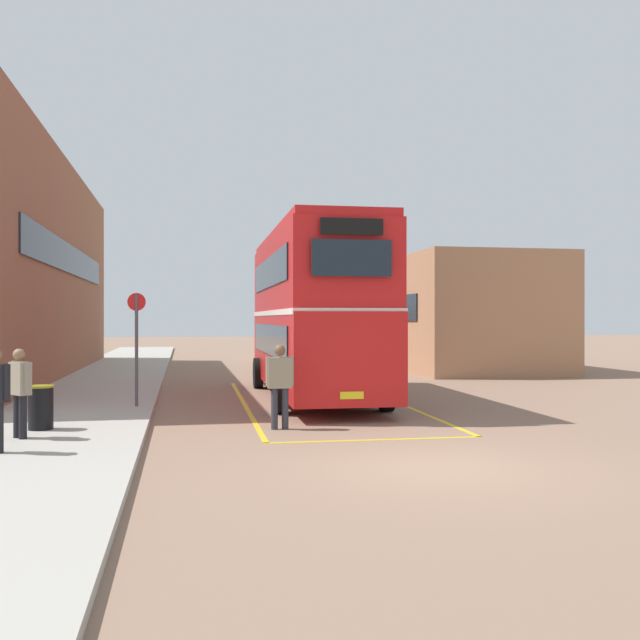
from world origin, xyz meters
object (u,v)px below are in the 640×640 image
object	(u,v)px
bus_stop_sign	(137,338)
single_deck_bus	(286,330)
double_decker_bus	(313,311)
pedestrian_waiting_near	(20,387)
litter_bin	(41,407)
pedestrian_boarding	(280,380)

from	to	relation	value
bus_stop_sign	single_deck_bus	bearing A→B (deg)	73.20
double_decker_bus	pedestrian_waiting_near	size ratio (longest dim) A/B	6.55
double_decker_bus	single_deck_bus	size ratio (longest dim) A/B	1.16
bus_stop_sign	litter_bin	bearing A→B (deg)	-114.58
pedestrian_waiting_near	pedestrian_boarding	bearing A→B (deg)	12.49
double_decker_bus	litter_bin	xyz separation A→B (m)	(-6.39, -5.66, -1.94)
single_deck_bus	pedestrian_waiting_near	world-z (taller)	single_deck_bus
double_decker_bus	single_deck_bus	distance (m)	21.09
double_decker_bus	bus_stop_sign	size ratio (longest dim) A/B	3.79
pedestrian_boarding	single_deck_bus	bearing A→B (deg)	81.65
single_deck_bus	bus_stop_sign	xyz separation A→B (m)	(-6.99, -23.15, 0.17)
double_decker_bus	bus_stop_sign	bearing A→B (deg)	-155.53
single_deck_bus	bus_stop_sign	size ratio (longest dim) A/B	3.27
double_decker_bus	litter_bin	size ratio (longest dim) A/B	12.34
pedestrian_boarding	pedestrian_waiting_near	xyz separation A→B (m)	(-4.84, -1.07, 0.04)
double_decker_bus	litter_bin	world-z (taller)	double_decker_bus
pedestrian_waiting_near	litter_bin	size ratio (longest dim) A/B	1.89
single_deck_bus	bus_stop_sign	world-z (taller)	single_deck_bus
single_deck_bus	litter_bin	distance (m)	27.99
pedestrian_waiting_near	double_decker_bus	bearing A→B (deg)	45.54
pedestrian_waiting_near	litter_bin	world-z (taller)	pedestrian_waiting_near
double_decker_bus	single_deck_bus	xyz separation A→B (m)	(2.19, 20.96, -0.88)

